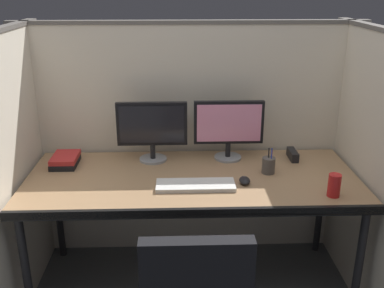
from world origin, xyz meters
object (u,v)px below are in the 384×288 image
(book_stack, at_px, (65,160))
(monitor_left, at_px, (152,127))
(desk, at_px, (192,185))
(pen_cup, at_px, (269,165))
(red_stapler, at_px, (293,155))
(monitor_right, at_px, (229,126))
(keyboard_main, at_px, (196,185))
(computer_mouse, at_px, (245,180))
(soda_can, at_px, (334,185))

(book_stack, bearing_deg, monitor_left, 6.04)
(desk, bearing_deg, pen_cup, 5.80)
(red_stapler, distance_m, pen_cup, 0.29)
(monitor_right, relative_size, pen_cup, 2.72)
(desk, relative_size, keyboard_main, 4.42)
(book_stack, bearing_deg, desk, -15.17)
(monitor_right, relative_size, red_stapler, 2.87)
(monitor_left, xyz_separation_m, book_stack, (-0.53, -0.06, -0.19))
(monitor_left, xyz_separation_m, keyboard_main, (0.25, -0.39, -0.20))
(monitor_right, bearing_deg, red_stapler, -2.85)
(keyboard_main, xyz_separation_m, red_stapler, (0.63, 0.39, 0.02))
(desk, distance_m, computer_mouse, 0.31)
(monitor_right, distance_m, red_stapler, 0.45)
(monitor_right, xyz_separation_m, book_stack, (-1.00, -0.07, -0.19))
(computer_mouse, bearing_deg, book_stack, 164.20)
(desk, bearing_deg, computer_mouse, -17.46)
(computer_mouse, height_order, book_stack, book_stack)
(monitor_left, height_order, soda_can, monitor_left)
(monitor_right, bearing_deg, soda_can, -47.41)
(keyboard_main, relative_size, red_stapler, 2.87)
(soda_can, xyz_separation_m, pen_cup, (-0.28, 0.30, -0.01))
(red_stapler, relative_size, pen_cup, 0.95)
(monitor_right, height_order, soda_can, monitor_right)
(monitor_right, height_order, red_stapler, monitor_right)
(keyboard_main, bearing_deg, red_stapler, 31.50)
(computer_mouse, bearing_deg, keyboard_main, -172.09)
(computer_mouse, relative_size, pen_cup, 0.61)
(soda_can, bearing_deg, desk, 160.36)
(monitor_left, bearing_deg, keyboard_main, -57.55)
(monitor_left, distance_m, computer_mouse, 0.66)
(desk, bearing_deg, monitor_left, 131.89)
(monitor_left, height_order, red_stapler, monitor_left)
(soda_can, bearing_deg, red_stapler, 99.43)
(computer_mouse, relative_size, soda_can, 0.79)
(keyboard_main, xyz_separation_m, computer_mouse, (0.27, 0.04, 0.01))
(desk, distance_m, monitor_left, 0.44)
(keyboard_main, relative_size, book_stack, 1.99)
(monitor_right, bearing_deg, pen_cup, -47.63)
(monitor_right, bearing_deg, book_stack, -176.06)
(monitor_left, xyz_separation_m, computer_mouse, (0.52, -0.35, -0.20))
(monitor_right, relative_size, keyboard_main, 1.00)
(soda_can, bearing_deg, book_stack, 162.63)
(monitor_right, distance_m, computer_mouse, 0.42)
(desk, height_order, keyboard_main, keyboard_main)
(monitor_right, distance_m, keyboard_main, 0.51)
(monitor_right, bearing_deg, keyboard_main, -118.61)
(monitor_left, xyz_separation_m, pen_cup, (0.68, -0.22, -0.17))
(keyboard_main, bearing_deg, pen_cup, 21.87)
(pen_cup, bearing_deg, desk, -174.20)
(monitor_left, distance_m, pen_cup, 0.74)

